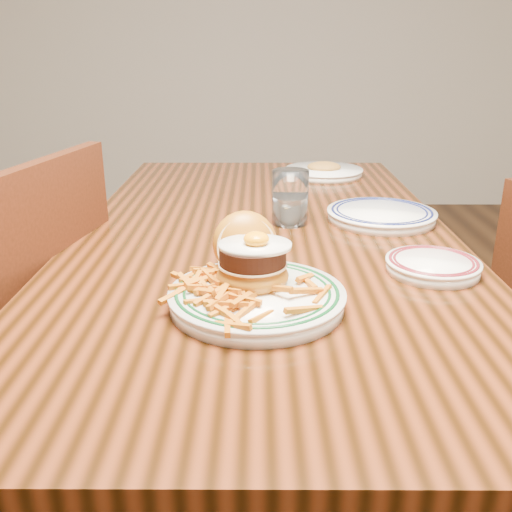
{
  "coord_description": "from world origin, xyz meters",
  "views": [
    {
      "loc": [
        -0.01,
        -1.23,
        1.15
      ],
      "look_at": [
        -0.02,
        -0.38,
        0.83
      ],
      "focal_mm": 40.0,
      "sensor_mm": 36.0,
      "label": 1
    }
  ],
  "objects_px": {
    "main_plate": "(255,281)",
    "side_plate": "(433,265)",
    "table": "(264,267)",
    "chair_left": "(18,350)"
  },
  "relations": [
    {
      "from": "chair_left",
      "to": "side_plate",
      "type": "height_order",
      "value": "chair_left"
    },
    {
      "from": "side_plate",
      "to": "chair_left",
      "type": "bearing_deg",
      "value": 163.01
    },
    {
      "from": "table",
      "to": "chair_left",
      "type": "relative_size",
      "value": 1.7
    },
    {
      "from": "table",
      "to": "chair_left",
      "type": "distance_m",
      "value": 0.59
    },
    {
      "from": "main_plate",
      "to": "side_plate",
      "type": "xyz_separation_m",
      "value": [
        0.33,
        0.13,
        -0.02
      ]
    },
    {
      "from": "chair_left",
      "to": "side_plate",
      "type": "relative_size",
      "value": 5.44
    },
    {
      "from": "table",
      "to": "chair_left",
      "type": "xyz_separation_m",
      "value": [
        -0.55,
        -0.11,
        -0.16
      ]
    },
    {
      "from": "table",
      "to": "main_plate",
      "type": "relative_size",
      "value": 5.32
    },
    {
      "from": "main_plate",
      "to": "side_plate",
      "type": "bearing_deg",
      "value": 10.31
    },
    {
      "from": "chair_left",
      "to": "main_plate",
      "type": "distance_m",
      "value": 0.67
    }
  ]
}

